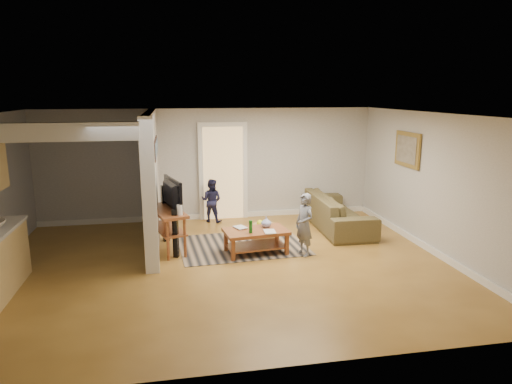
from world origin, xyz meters
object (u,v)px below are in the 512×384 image
Objects in this scene: speaker_left at (176,233)px; sofa at (336,227)px; coffee_table at (257,235)px; speaker_right at (165,214)px; child at (304,255)px; toddler at (212,222)px; tv_console at (168,213)px; toy_basket at (264,231)px.

sofa is at bearing 40.18° from speaker_left.
sofa is 2.38m from coffee_table.
speaker_right is at bearing 148.23° from coffee_table.
child is at bearing 12.85° from speaker_left.
speaker_right reaches higher than sofa.
speaker_right is 1.14× the size of toddler.
tv_console is 1.17× the size of speaker_right.
sofa is at bearing 32.45° from coffee_table.
speaker_left is 1.86× the size of toy_basket.
toy_basket is (1.90, -0.27, -0.38)m from speaker_right.
speaker_left reaches higher than sofa.
toy_basket is (1.83, 0.27, -0.52)m from tv_console.
tv_console is at bearing 126.93° from speaker_left.
speaker_right is at bearing 121.62° from speaker_left.
speaker_right reaches higher than coffee_table.
sofa is 3.65m from speaker_left.
speaker_left is at bearing 94.86° from toddler.
coffee_table reaches higher than sofa.
speaker_right is 2.36× the size of toy_basket.
speaker_left reaches higher than toddler.
speaker_right is 0.98× the size of child.
speaker_left is 0.78× the size of child.
toddler is at bearing 89.76° from speaker_left.
coffee_table is at bearing 123.60° from sofa.
tv_console is 2.09m from toddler.
speaker_left is (0.12, -0.41, -0.26)m from tv_console.
child reaches higher than toy_basket.
coffee_table reaches higher than toy_basket.
child is at bearing 145.89° from toddler.
toy_basket is at bearing 68.78° from coffee_table.
toy_basket reaches higher than sofa.
speaker_left is at bearing -89.71° from tv_console.
toddler is at bearing 121.48° from toy_basket.
speaker_left is at bearing 110.64° from sofa.
tv_console is at bearing -171.50° from toy_basket.
speaker_left is at bearing -93.44° from speaker_right.
speaker_left is 1.86m from toy_basket.
speaker_right is at bearing 80.86° from tv_console.
toddler is at bearing -171.90° from child.
speaker_left reaches higher than coffee_table.
sofa is 2.75× the size of speaker_left.
speaker_left is 2.30m from child.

